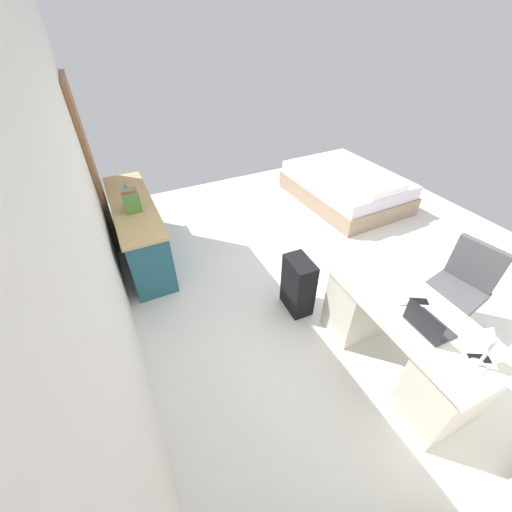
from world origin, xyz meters
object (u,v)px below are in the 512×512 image
Objects in this scene: bed at (346,187)px; cell_phone_near_laptop at (479,358)px; cell_phone_by_mouse at (419,301)px; laptop at (427,324)px; office_chair at (456,293)px; desk_lamp at (489,337)px; desk at (400,337)px; suitcase_black at (298,285)px; figurine_small at (126,187)px; credenza at (139,230)px; computer_mouse at (403,302)px.

cell_phone_near_laptop is (-3.24, 1.59, 0.50)m from bed.
laptop is at bearing 171.27° from cell_phone_by_mouse.
office_chair is at bearing -21.25° from cell_phone_near_laptop.
office_chair is 1.22m from desk_lamp.
desk reaches higher than suitcase_black.
office_chair is 8.55× the size of figurine_small.
desk_lamp reaches higher than credenza.
laptop reaches higher than office_chair.
office_chair is 2.72× the size of desk_lamp.
figurine_small is (0.35, 0.00, 0.44)m from credenza.
credenza reaches higher than bed.
office_chair reaches higher than computer_mouse.
office_chair is 2.97× the size of laptop.
cell_phone_by_mouse is at bearing 23.58° from cell_phone_near_laptop.
desk is 0.63m from cell_phone_near_laptop.
figurine_small is at bearing 41.52° from office_chair.
computer_mouse is (-2.64, 1.66, 0.51)m from bed.
credenza is at bearing 27.93° from desk_lamp.
suitcase_black is (0.86, 1.25, -0.10)m from office_chair.
office_chair is 6.91× the size of cell_phone_near_laptop.
credenza is at bearing 58.55° from cell_phone_near_laptop.
cell_phone_near_laptop reaches higher than suitcase_black.
credenza is at bearing 45.22° from office_chair.
desk_lamp is (-3.18, -1.68, 0.61)m from credenza.
bed is at bearing -30.54° from laptop.
office_chair reaches higher than bed.
desk_lamp is at bearing 126.34° from office_chair.
computer_mouse is (-2.59, -1.68, 0.36)m from credenza.
laptop is at bearing 149.46° from bed.
cell_phone_by_mouse is (-0.09, 0.75, 0.32)m from office_chair.
suitcase_black is at bearing 46.18° from cell_phone_near_laptop.
desk reaches higher than bed.
desk_lamp is (-3.23, 1.65, 0.75)m from bed.
credenza is at bearing 34.85° from computer_mouse.
cell_phone_near_laptop is (-1.51, -0.44, 0.42)m from suitcase_black.
cell_phone_near_laptop is at bearing -174.76° from desk.
desk_lamp reaches higher than cell_phone_near_laptop.
figurine_small is (3.20, 1.63, 0.04)m from laptop.
credenza is 18.00× the size of computer_mouse.
suitcase_black is at bearing 24.21° from computer_mouse.
suitcase_black is at bearing -142.12° from credenza.
office_chair reaches higher than cell_phone_by_mouse.
bed is (2.72, -1.63, -0.14)m from desk.
desk is 0.79m from desk_lamp.
cell_phone_by_mouse is 1.24× the size of figurine_small.
desk is 13.28× the size of figurine_small.
computer_mouse is at bearing 93.30° from office_chair.
desk_lamp reaches higher than cell_phone_by_mouse.
bed is at bearing -89.16° from credenza.
laptop reaches higher than desk.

